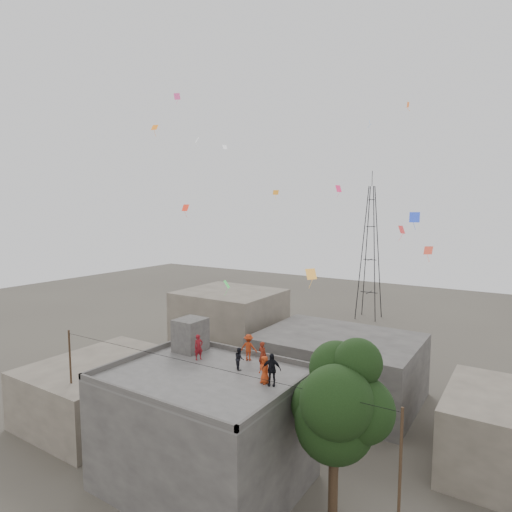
# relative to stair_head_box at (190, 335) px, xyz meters

# --- Properties ---
(ground) EXTENTS (140.00, 140.00, 0.00)m
(ground) POSITION_rel_stair_head_box_xyz_m (3.20, -2.60, -7.10)
(ground) COLOR #464039
(ground) RESTS_ON ground
(main_building) EXTENTS (10.00, 8.00, 6.10)m
(main_building) POSITION_rel_stair_head_box_xyz_m (3.20, -2.60, -4.05)
(main_building) COLOR #43413F
(main_building) RESTS_ON ground
(parapet) EXTENTS (10.00, 8.00, 0.30)m
(parapet) POSITION_rel_stair_head_box_xyz_m (3.20, -2.60, -0.85)
(parapet) COLOR #43413F
(parapet) RESTS_ON main_building
(stair_head_box) EXTENTS (1.60, 1.80, 2.00)m
(stair_head_box) POSITION_rel_stair_head_box_xyz_m (0.00, 0.00, 0.00)
(stair_head_box) COLOR #43413F
(stair_head_box) RESTS_ON main_building
(neighbor_west) EXTENTS (8.00, 10.00, 4.00)m
(neighbor_west) POSITION_rel_stair_head_box_xyz_m (-7.80, -0.60, -5.10)
(neighbor_west) COLOR #645A4E
(neighbor_west) RESTS_ON ground
(neighbor_north) EXTENTS (12.00, 9.00, 5.00)m
(neighbor_north) POSITION_rel_stair_head_box_xyz_m (5.20, 11.40, -4.60)
(neighbor_north) COLOR #43413F
(neighbor_north) RESTS_ON ground
(neighbor_northwest) EXTENTS (9.00, 8.00, 7.00)m
(neighbor_northwest) POSITION_rel_stair_head_box_xyz_m (-6.80, 13.40, -3.60)
(neighbor_northwest) COLOR #645A4E
(neighbor_northwest) RESTS_ON ground
(tree) EXTENTS (4.90, 4.60, 9.10)m
(tree) POSITION_rel_stair_head_box_xyz_m (10.57, -2.00, -1.00)
(tree) COLOR black
(tree) RESTS_ON ground
(utility_line) EXTENTS (20.12, 0.62, 7.40)m
(utility_line) POSITION_rel_stair_head_box_xyz_m (3.70, -3.85, -3.27)
(utility_line) COLOR black
(utility_line) RESTS_ON ground
(transmission_tower) EXTENTS (2.97, 2.97, 20.01)m
(transmission_tower) POSITION_rel_stair_head_box_xyz_m (-0.80, 37.40, 1.97)
(transmission_tower) COLOR black
(transmission_tower) RESTS_ON ground
(person_red_adult) EXTENTS (0.63, 0.48, 1.55)m
(person_red_adult) POSITION_rel_stair_head_box_xyz_m (5.43, -0.27, -0.22)
(person_red_adult) COLOR maroon
(person_red_adult) RESTS_ON main_building
(person_orange_child) EXTENTS (0.79, 0.65, 1.40)m
(person_orange_child) POSITION_rel_stair_head_box_xyz_m (6.51, -1.82, -0.30)
(person_orange_child) COLOR #B93915
(person_orange_child) RESTS_ON main_building
(person_dark_child) EXTENTS (0.74, 0.73, 1.21)m
(person_dark_child) POSITION_rel_stair_head_box_xyz_m (4.35, -0.94, -0.39)
(person_dark_child) COLOR black
(person_dark_child) RESTS_ON main_building
(person_dark_adult) EXTENTS (1.04, 0.72, 1.63)m
(person_dark_adult) POSITION_rel_stair_head_box_xyz_m (6.95, -1.87, -0.18)
(person_dark_adult) COLOR black
(person_dark_adult) RESTS_ON main_building
(person_orange_adult) EXTENTS (1.09, 0.78, 1.53)m
(person_orange_adult) POSITION_rel_stair_head_box_xyz_m (3.99, 0.53, -0.24)
(person_orange_adult) COLOR #A33112
(person_orange_adult) RESTS_ON main_building
(person_red_child) EXTENTS (0.54, 0.64, 1.49)m
(person_red_child) POSITION_rel_stair_head_box_xyz_m (1.49, -0.98, -0.26)
(person_red_child) COLOR maroon
(person_red_child) RESTS_ON main_building
(kites) EXTENTS (17.33, 17.07, 12.63)m
(kites) POSITION_rel_stair_head_box_xyz_m (4.34, 4.76, 8.98)
(kites) COLOR red
(kites) RESTS_ON ground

